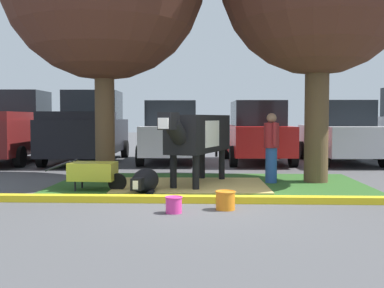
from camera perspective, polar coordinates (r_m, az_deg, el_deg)
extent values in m
plane|color=#4C4C4F|center=(8.32, 0.85, -7.10)|extent=(80.00, 80.00, 0.00)
cube|color=#2D5B23|center=(10.61, 2.13, -4.83)|extent=(6.80, 4.09, 0.02)
cube|color=yellow|center=(8.43, 2.07, -6.56)|extent=(8.00, 0.24, 0.12)
cube|color=tan|center=(10.39, -0.07, -4.91)|extent=(3.26, 2.48, 0.04)
cylinder|color=brown|center=(11.20, -10.29, 3.26)|extent=(0.45, 0.45, 3.03)
cylinder|color=brown|center=(11.26, 14.54, 3.40)|extent=(0.54, 0.54, 3.10)
cube|color=black|center=(10.49, 0.86, 1.27)|extent=(1.40, 2.40, 0.80)
cube|color=white|center=(10.35, 0.58, 1.25)|extent=(0.97, 1.08, 0.56)
cylinder|color=black|center=(9.25, -1.98, 1.64)|extent=(0.51, 0.70, 0.58)
cube|color=black|center=(8.96, -2.79, 2.74)|extent=(0.39, 0.50, 0.32)
cube|color=white|center=(8.77, -3.31, 2.47)|extent=(0.23, 0.18, 0.20)
cylinder|color=black|center=(9.66, 0.46, -3.47)|extent=(0.14, 0.14, 0.74)
cylinder|color=black|center=(9.84, -2.22, -3.35)|extent=(0.14, 0.14, 0.74)
cylinder|color=black|center=(11.28, 3.55, -2.52)|extent=(0.14, 0.14, 0.74)
cylinder|color=black|center=(11.43, 1.20, -2.44)|extent=(0.14, 0.14, 0.74)
cylinder|color=black|center=(11.63, 2.90, 0.22)|extent=(0.06, 0.06, 0.70)
ellipsoid|color=black|center=(9.52, -5.55, -4.37)|extent=(0.59, 1.14, 0.48)
cube|color=black|center=(8.94, -6.48, -4.73)|extent=(0.23, 0.30, 0.22)
cube|color=silver|center=(8.82, -6.68, -4.83)|extent=(0.11, 0.07, 0.16)
cylinder|color=black|center=(9.16, -4.98, -5.79)|extent=(0.14, 0.36, 0.10)
cylinder|color=#23478C|center=(10.95, 9.36, -2.55)|extent=(0.26, 0.26, 0.81)
cylinder|color=maroon|center=(10.91, 9.39, 1.02)|extent=(0.34, 0.34, 0.56)
sphere|color=#8C664C|center=(10.90, 9.41, 3.05)|extent=(0.22, 0.22, 0.22)
cylinder|color=maroon|center=(10.70, 9.75, 1.12)|extent=(0.09, 0.09, 0.53)
cylinder|color=maroon|center=(11.12, 9.05, 1.20)|extent=(0.09, 0.09, 0.53)
cube|color=gold|center=(9.94, -11.65, -3.17)|extent=(0.93, 0.64, 0.36)
cylinder|color=black|center=(9.83, -8.84, -4.50)|extent=(0.36, 0.12, 0.36)
cylinder|color=black|center=(10.27, -12.89, -4.56)|extent=(0.04, 0.04, 0.24)
cylinder|color=black|center=(9.85, -13.68, -4.89)|extent=(0.04, 0.04, 0.24)
cylinder|color=black|center=(10.34, -14.76, -2.30)|extent=(0.53, 0.07, 0.23)
cylinder|color=black|center=(9.93, -15.62, -2.53)|extent=(0.53, 0.07, 0.23)
cylinder|color=#EA3893|center=(7.52, -2.17, -7.25)|extent=(0.25, 0.25, 0.25)
torus|color=#EA3893|center=(7.50, -2.17, -6.33)|extent=(0.28, 0.28, 0.02)
cylinder|color=orange|center=(7.80, 3.98, -6.72)|extent=(0.31, 0.31, 0.29)
torus|color=orange|center=(7.77, 3.98, -5.65)|extent=(0.33, 0.33, 0.02)
cube|color=maroon|center=(17.14, -20.92, 0.88)|extent=(2.21, 5.47, 1.10)
cube|color=black|center=(18.02, -19.90, 4.34)|extent=(1.91, 1.87, 1.00)
cylinder|color=black|center=(19.16, -21.80, -0.57)|extent=(0.24, 0.65, 0.64)
cylinder|color=black|center=(18.51, -16.04, -0.59)|extent=(0.24, 0.65, 0.64)
cylinder|color=black|center=(15.18, -19.73, -1.44)|extent=(0.24, 0.65, 0.64)
cube|color=black|center=(16.49, -12.27, 0.94)|extent=(2.21, 5.47, 1.10)
cube|color=black|center=(17.40, -11.65, 4.51)|extent=(1.91, 1.87, 1.00)
cube|color=black|center=(15.29, -13.28, 3.27)|extent=(2.00, 2.77, 0.24)
cylinder|color=black|center=(18.45, -14.12, -0.57)|extent=(0.24, 0.65, 0.64)
cylinder|color=black|center=(18.06, -7.96, -0.58)|extent=(0.24, 0.65, 0.64)
cylinder|color=black|center=(15.08, -17.40, -1.42)|extent=(0.24, 0.65, 0.64)
cylinder|color=black|center=(14.60, -9.89, -1.47)|extent=(0.24, 0.65, 0.64)
cube|color=silver|center=(16.00, -2.42, 0.58)|extent=(1.97, 4.47, 0.90)
cube|color=black|center=(15.99, -2.42, 3.63)|extent=(1.67, 2.26, 0.80)
cylinder|color=black|center=(17.51, -5.15, -0.68)|extent=(0.24, 0.65, 0.64)
cylinder|color=black|center=(17.44, 0.75, -0.69)|extent=(0.24, 0.65, 0.64)
cylinder|color=black|center=(14.67, -6.17, -1.42)|extent=(0.24, 0.65, 0.64)
cylinder|color=black|center=(14.59, 0.87, -1.43)|extent=(0.24, 0.65, 0.64)
cube|color=red|center=(15.96, 7.72, 0.55)|extent=(1.97, 4.47, 0.90)
cube|color=black|center=(15.95, 7.74, 3.60)|extent=(1.67, 2.26, 0.80)
cylinder|color=black|center=(17.32, 4.13, -0.72)|extent=(0.24, 0.65, 0.64)
cylinder|color=black|center=(17.54, 10.01, -0.71)|extent=(0.24, 0.65, 0.64)
cylinder|color=black|center=(14.47, 4.92, -1.48)|extent=(0.24, 0.65, 0.64)
cylinder|color=black|center=(14.74, 11.92, -1.45)|extent=(0.24, 0.65, 0.64)
cube|color=silver|center=(16.40, 17.15, 0.51)|extent=(1.97, 4.47, 0.90)
cube|color=black|center=(16.39, 17.20, 3.48)|extent=(1.67, 2.26, 0.80)
cylinder|color=black|center=(17.57, 12.95, -0.74)|extent=(0.24, 0.65, 0.64)
cylinder|color=black|center=(18.06, 18.53, -0.72)|extent=(0.24, 0.65, 0.64)
cylinder|color=black|center=(14.81, 15.41, -1.48)|extent=(0.24, 0.65, 0.64)
cylinder|color=black|center=(18.18, 21.06, -0.74)|extent=(0.24, 0.65, 0.64)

